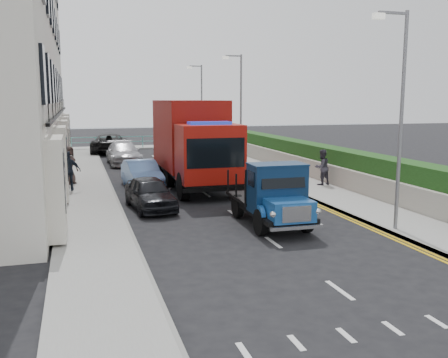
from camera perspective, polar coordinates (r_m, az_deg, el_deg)
The scene contains 20 objects.
ground at distance 17.15m, azimuth 3.12°, elevation -5.45°, with size 120.00×120.00×0.00m, color black.
pavement_west at distance 24.99m, azimuth -15.38°, elevation -1.00°, with size 2.40×38.00×0.12m, color gray.
pavement_east at distance 27.27m, azimuth 7.24°, elevation 0.09°, with size 2.60×38.00×0.12m, color gray.
promenade at distance 45.17m, azimuth -9.39°, elevation 3.62°, with size 30.00×2.50×0.12m, color gray.
sea_plane at distance 75.95m, azimuth -12.38°, elevation 5.68°, with size 120.00×120.00×0.00m, color slate.
garden_east at distance 27.97m, azimuth 10.86°, elevation 1.96°, with size 1.45×28.00×1.75m.
seafront_railing at distance 44.33m, azimuth -9.27°, elevation 4.19°, with size 13.00×0.08×1.11m.
lamp_near at distance 16.78m, azimuth 19.32°, elevation 7.54°, with size 1.23×0.18×7.00m.
lamp_mid at distance 31.20m, azimuth 1.73°, elevation 8.55°, with size 1.23×0.18×7.00m.
lamp_far at distance 40.81m, azimuth -2.73°, elevation 8.69°, with size 1.23×0.18×7.00m.
bedford_lorry at distance 16.83m, azimuth 5.88°, elevation -2.27°, with size 1.94×4.66×2.18m.
red_lorry at distance 24.58m, azimuth -3.58°, elevation 4.33°, with size 2.83×8.13×4.25m.
parked_car_front at distance 19.89m, azimuth -8.45°, elevation -1.60°, with size 1.52×3.77×1.29m, color black.
parked_car_mid at distance 24.66m, azimuth -9.37°, elevation 0.53°, with size 1.43×4.10×1.35m, color #6493D7.
parked_car_rear at distance 33.94m, azimuth -11.41°, elevation 2.91°, with size 2.06×5.07×1.47m, color #9B9B9F.
seafront_car_left at distance 41.33m, azimuth -12.94°, elevation 4.02°, with size 2.62×5.69×1.58m, color black.
seafront_car_right at distance 39.63m, azimuth -3.23°, elevation 4.07°, with size 1.94×4.82×1.64m, color silver.
pedestrian_east_far at distance 24.99m, azimuth 11.11°, elevation 1.33°, with size 0.85×0.66×1.75m, color #35323D.
pedestrian_west_near at distance 24.06m, azimuth -17.33°, elevation 0.89°, with size 1.07×0.45×1.83m, color #19212D.
pedestrian_west_far at distance 25.97m, azimuth -17.30°, elevation 1.54°, with size 0.93×0.60×1.90m, color #3F322E.
Camera 1 is at (-5.62, -15.62, 4.32)m, focal length 40.00 mm.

